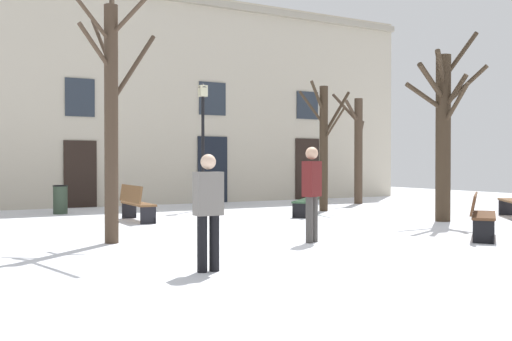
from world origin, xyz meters
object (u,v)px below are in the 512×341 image
(tree_left_of_center, at_px, (112,108))
(person_near_bench, at_px, (312,189))
(tree_right_of_center, at_px, (444,129))
(tree_foreground, at_px, (324,144))
(person_by_shop_door, at_px, (208,207))
(streetlamp, at_px, (203,133))
(bench_by_litter_bin, at_px, (136,203))
(litter_bin, at_px, (60,199))
(bench_near_center_tree, at_px, (481,215))
(tree_center, at_px, (358,147))
(bench_near_lamp, at_px, (307,200))

(tree_left_of_center, bearing_deg, person_near_bench, -27.75)
(tree_right_of_center, bearing_deg, tree_foreground, 101.17)
(tree_left_of_center, bearing_deg, person_by_shop_door, -83.53)
(streetlamp, distance_m, person_by_shop_door, 10.68)
(tree_left_of_center, height_order, streetlamp, tree_left_of_center)
(bench_by_litter_bin, distance_m, person_by_shop_door, 7.30)
(tree_foreground, height_order, bench_by_litter_bin, tree_foreground)
(tree_right_of_center, height_order, litter_bin, tree_right_of_center)
(tree_foreground, height_order, bench_near_center_tree, tree_foreground)
(person_near_bench, relative_size, person_by_shop_door, 1.11)
(tree_left_of_center, relative_size, litter_bin, 5.93)
(tree_foreground, distance_m, tree_center, 3.62)
(tree_right_of_center, xyz_separation_m, bench_near_center_tree, (-1.80, -2.66, -1.90))
(tree_center, distance_m, person_by_shop_door, 13.92)
(tree_foreground, xyz_separation_m, tree_left_of_center, (-7.62, -3.88, 0.43))
(streetlamp, xyz_separation_m, litter_bin, (-4.29, 0.57, -2.03))
(tree_left_of_center, height_order, tree_center, tree_left_of_center)
(tree_foreground, xyz_separation_m, bench_near_center_tree, (-1.00, -6.72, -1.62))
(tree_right_of_center, bearing_deg, bench_near_lamp, 125.66)
(tree_center, distance_m, bench_by_litter_bin, 9.41)
(bench_by_litter_bin, xyz_separation_m, person_near_bench, (1.70, -5.46, 0.53))
(bench_near_center_tree, relative_size, person_near_bench, 0.95)
(streetlamp, height_order, bench_near_center_tree, streetlamp)
(tree_left_of_center, bearing_deg, bench_by_litter_bin, 66.82)
(tree_foreground, bearing_deg, bench_by_litter_bin, -178.55)
(litter_bin, bearing_deg, tree_right_of_center, -40.70)
(tree_foreground, height_order, tree_right_of_center, tree_right_of_center)
(tree_left_of_center, height_order, bench_near_lamp, tree_left_of_center)
(litter_bin, relative_size, bench_near_lamp, 0.57)
(tree_foreground, height_order, tree_left_of_center, tree_left_of_center)
(person_near_bench, bearing_deg, bench_near_lamp, -148.92)
(streetlamp, distance_m, person_near_bench, 8.21)
(tree_left_of_center, xyz_separation_m, bench_near_lamp, (6.28, 2.81, -2.08))
(streetlamp, height_order, person_by_shop_door, streetlamp)
(tree_foreground, relative_size, tree_center, 0.97)
(bench_near_center_tree, distance_m, bench_near_lamp, 5.66)
(bench_near_lamp, relative_size, person_near_bench, 0.82)
(bench_near_lamp, distance_m, person_near_bench, 5.46)
(tree_right_of_center, xyz_separation_m, tree_center, (2.18, 6.11, -0.28))
(litter_bin, bearing_deg, bench_by_litter_bin, -67.08)
(tree_center, height_order, litter_bin, tree_center)
(tree_foreground, bearing_deg, bench_near_lamp, -141.40)
(tree_center, distance_m, person_near_bench, 10.64)
(tree_left_of_center, bearing_deg, bench_near_center_tree, -23.19)
(bench_near_lamp, bearing_deg, person_by_shop_door, 3.88)
(tree_right_of_center, distance_m, streetlamp, 7.48)
(bench_by_litter_bin, height_order, person_near_bench, person_near_bench)
(litter_bin, relative_size, person_by_shop_door, 0.52)
(tree_foreground, distance_m, bench_near_lamp, 2.38)
(litter_bin, bearing_deg, person_by_shop_door, -89.43)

